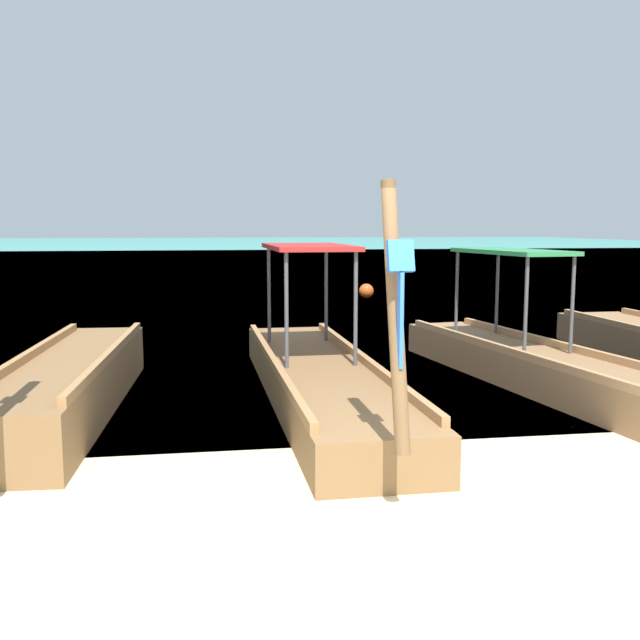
{
  "coord_description": "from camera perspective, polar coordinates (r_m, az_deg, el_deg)",
  "views": [
    {
      "loc": [
        -1.42,
        -4.64,
        2.21
      ],
      "look_at": [
        0.0,
        4.29,
        1.02
      ],
      "focal_mm": 40.55,
      "sensor_mm": 36.0,
      "label": 1
    }
  ],
  "objects": [
    {
      "name": "sea_water",
      "position": [
        66.98,
        -7.86,
        5.57
      ],
      "size": [
        120.0,
        120.0,
        0.0
      ],
      "primitive_type": "plane",
      "color": "#2DB29E",
      "rests_on": "ground"
    },
    {
      "name": "ground",
      "position": [
        5.33,
        7.61,
        -17.03
      ],
      "size": [
        120.0,
        120.0,
        0.0
      ],
      "primitive_type": "plane",
      "color": "beige"
    },
    {
      "name": "longtail_boat_blue_ribbon",
      "position": [
        9.13,
        -0.08,
        -4.47
      ],
      "size": [
        1.35,
        7.04,
        2.57
      ],
      "color": "brown",
      "rests_on": "ground"
    },
    {
      "name": "longtail_boat_pink_ribbon",
      "position": [
        10.32,
        16.98,
        -3.38
      ],
      "size": [
        1.93,
        6.94,
        2.56
      ],
      "color": "olive",
      "rests_on": "ground"
    },
    {
      "name": "longtail_boat_orange_ribbon",
      "position": [
        9.04,
        -19.11,
        -4.82
      ],
      "size": [
        1.25,
        5.77,
        2.59
      ],
      "color": "brown",
      "rests_on": "ground"
    },
    {
      "name": "mooring_buoy_near",
      "position": [
        21.82,
        3.67,
        2.29
      ],
      "size": [
        0.44,
        0.44,
        0.44
      ],
      "color": "#EA5119",
      "rests_on": "sea_water"
    }
  ]
}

